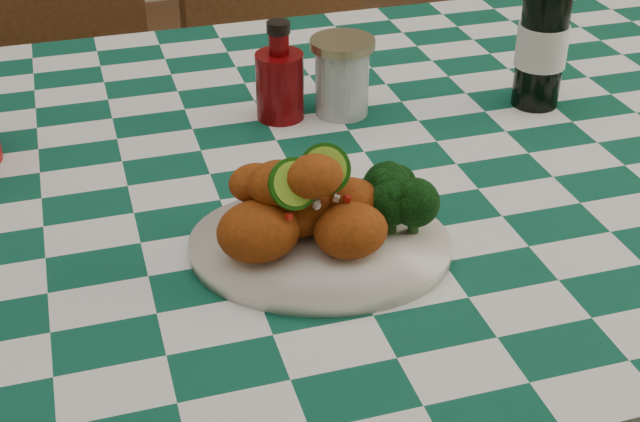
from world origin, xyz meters
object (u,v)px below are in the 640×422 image
object	(u,v)px
beer_bottle	(545,24)
wooden_chair_right	(313,114)
wooden_chair_left	(53,145)
ketchup_bottle	(280,71)
mason_jar	(342,77)
plate	(320,247)
dining_table	(294,389)
fried_chicken_pile	(311,200)

from	to	relation	value
beer_bottle	wooden_chair_right	distance (m)	0.81
beer_bottle	wooden_chair_left	distance (m)	1.01
ketchup_bottle	mason_jar	bearing A→B (deg)	-7.57
plate	wooden_chair_right	world-z (taller)	wooden_chair_right
plate	ketchup_bottle	bearing A→B (deg)	82.70
plate	dining_table	bearing A→B (deg)	84.48
wooden_chair_right	ketchup_bottle	bearing A→B (deg)	-120.76
dining_table	ketchup_bottle	distance (m)	0.48
mason_jar	beer_bottle	bearing A→B (deg)	-10.66
dining_table	wooden_chair_left	world-z (taller)	wooden_chair_left
wooden_chair_left	fried_chicken_pile	bearing A→B (deg)	-74.11
fried_chicken_pile	wooden_chair_left	distance (m)	0.99
plate	wooden_chair_right	bearing A→B (deg)	74.23
plate	wooden_chair_left	distance (m)	0.98
wooden_chair_right	wooden_chair_left	bearing A→B (deg)	175.52
ketchup_bottle	mason_jar	size ratio (longest dim) A/B	1.27
ketchup_bottle	dining_table	bearing A→B (deg)	-100.08
dining_table	fried_chicken_pile	size ratio (longest dim) A/B	10.10
fried_chicken_pile	beer_bottle	size ratio (longest dim) A/B	0.68
plate	fried_chicken_pile	size ratio (longest dim) A/B	1.73
ketchup_bottle	wooden_chair_left	distance (m)	0.73
plate	ketchup_bottle	world-z (taller)	ketchup_bottle
dining_table	plate	xyz separation A→B (m)	(-0.02, -0.21, 0.40)
mason_jar	wooden_chair_right	world-z (taller)	wooden_chair_right
mason_jar	beer_bottle	size ratio (longest dim) A/B	0.45
mason_jar	wooden_chair_right	bearing A→B (deg)	77.47
fried_chicken_pile	wooden_chair_left	bearing A→B (deg)	107.42
dining_table	wooden_chair_right	xyz separation A→B (m)	(0.25, 0.74, 0.08)
plate	beer_bottle	world-z (taller)	beer_bottle
ketchup_bottle	wooden_chair_left	world-z (taller)	wooden_chair_left
wooden_chair_left	wooden_chair_right	world-z (taller)	wooden_chair_left
fried_chicken_pile	plate	bearing A→B (deg)	0.00
wooden_chair_left	dining_table	bearing A→B (deg)	-67.20
wooden_chair_right	fried_chicken_pile	bearing A→B (deg)	-116.83
dining_table	fried_chicken_pile	xyz separation A→B (m)	(-0.03, -0.21, 0.46)
dining_table	wooden_chair_right	distance (m)	0.79
mason_jar	wooden_chair_right	xyz separation A→B (m)	(0.14, 0.62, -0.37)
fried_chicken_pile	beer_bottle	world-z (taller)	beer_bottle
wooden_chair_left	wooden_chair_right	xyz separation A→B (m)	(0.56, 0.06, -0.04)
fried_chicken_pile	mason_jar	world-z (taller)	fried_chicken_pile
wooden_chair_left	beer_bottle	bearing A→B (deg)	-42.98
fried_chicken_pile	ketchup_bottle	distance (m)	0.34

